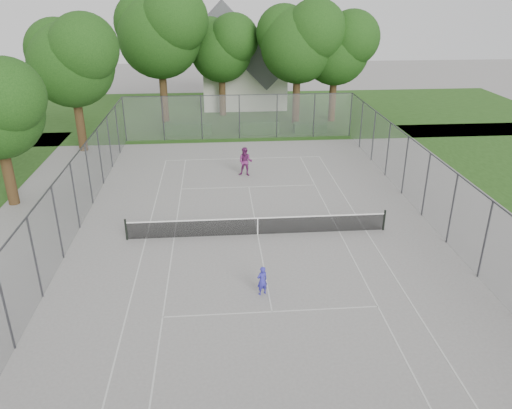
{
  "coord_description": "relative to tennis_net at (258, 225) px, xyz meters",
  "views": [
    {
      "loc": [
        -1.9,
        -21.96,
        11.38
      ],
      "look_at": [
        0.0,
        1.0,
        1.2
      ],
      "focal_mm": 35.0,
      "sensor_mm": 36.0,
      "label": 1
    }
  ],
  "objects": [
    {
      "name": "hedge_mid",
      "position": [
        1.73,
        18.4,
        0.0
      ],
      "size": [
        3.28,
        0.94,
        1.03
      ],
      "primitive_type": "cube",
      "color": "#1B3F14",
      "rests_on": "ground"
    },
    {
      "name": "tree_side_back",
      "position": [
        -11.73,
        14.77,
        6.24
      ],
      "size": [
        6.84,
        6.24,
        9.83
      ],
      "color": "#382514",
      "rests_on": "ground"
    },
    {
      "name": "tree_far_right",
      "position": [
        8.71,
        21.98,
        6.09
      ],
      "size": [
        6.68,
        6.1,
        9.61
      ],
      "color": "#382514",
      "rests_on": "ground"
    },
    {
      "name": "house",
      "position": [
        1.09,
        29.18,
        3.54
      ],
      "size": [
        8.09,
        6.27,
        10.07
      ],
      "color": "beige",
      "rests_on": "ground"
    },
    {
      "name": "girl_player",
      "position": [
        -0.26,
        -5.18,
        0.12
      ],
      "size": [
        0.54,
        0.46,
        1.25
      ],
      "primitive_type": "imported",
      "rotation": [
        0.0,
        0.0,
        3.58
      ],
      "color": "#312CA8",
      "rests_on": "ground"
    },
    {
      "name": "tennis_net",
      "position": [
        0.0,
        0.0,
        0.0
      ],
      "size": [
        12.87,
        0.1,
        1.1
      ],
      "color": "black",
      "rests_on": "ground"
    },
    {
      "name": "grass_far",
      "position": [
        0.0,
        26.0,
        -0.51
      ],
      "size": [
        60.0,
        20.0,
        0.0
      ],
      "primitive_type": "cube",
      "color": "#1F4212",
      "rests_on": "ground"
    },
    {
      "name": "tree_far_midleft",
      "position": [
        -1.09,
        25.0,
        5.82
      ],
      "size": [
        6.42,
        5.86,
        9.22
      ],
      "color": "#382514",
      "rests_on": "ground"
    },
    {
      "name": "hedge_right",
      "position": [
        5.98,
        18.36,
        -0.11
      ],
      "size": [
        2.69,
        0.99,
        0.81
      ],
      "primitive_type": "cube",
      "color": "#1B3F14",
      "rests_on": "ground"
    },
    {
      "name": "ground",
      "position": [
        0.0,
        0.0,
        -0.51
      ],
      "size": [
        120.0,
        120.0,
        0.0
      ],
      "primitive_type": "plane",
      "color": "slate",
      "rests_on": "ground"
    },
    {
      "name": "hedge_left",
      "position": [
        -4.17,
        18.63,
        -0.04
      ],
      "size": [
        3.81,
        1.14,
        0.95
      ],
      "primitive_type": "cube",
      "color": "#1B3F14",
      "rests_on": "ground"
    },
    {
      "name": "perimeter_fence",
      "position": [
        0.0,
        0.0,
        1.3
      ],
      "size": [
        18.08,
        34.08,
        3.52
      ],
      "color": "#38383D",
      "rests_on": "ground"
    },
    {
      "name": "tree_far_left",
      "position": [
        -6.28,
        22.7,
        7.42
      ],
      "size": [
        8.03,
        7.33,
        11.54
      ],
      "color": "#382514",
      "rests_on": "ground"
    },
    {
      "name": "woman_player",
      "position": [
        -0.07,
        8.44,
        0.43
      ],
      "size": [
        1.08,
        0.94,
        1.88
      ],
      "primitive_type": "imported",
      "rotation": [
        0.0,
        0.0,
        -0.27
      ],
      "color": "#6F2560",
      "rests_on": "ground"
    },
    {
      "name": "tree_far_midright",
      "position": [
        5.35,
        21.5,
        6.69
      ],
      "size": [
        7.29,
        6.65,
        10.47
      ],
      "color": "#382514",
      "rests_on": "ground"
    },
    {
      "name": "court_markings",
      "position": [
        0.0,
        0.0,
        -0.5
      ],
      "size": [
        11.03,
        23.83,
        0.01
      ],
      "color": "beige",
      "rests_on": "ground"
    }
  ]
}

